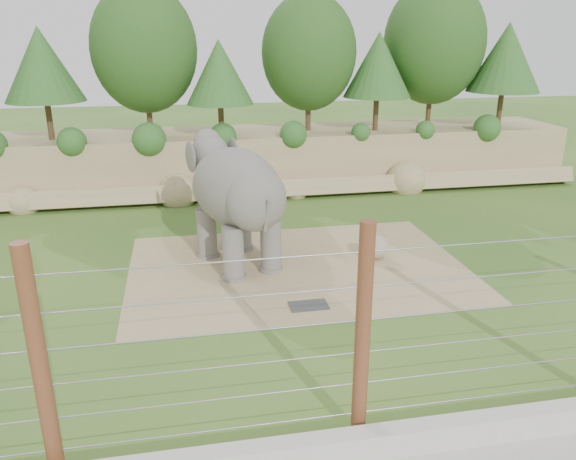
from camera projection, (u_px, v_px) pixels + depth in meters
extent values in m
plane|color=#376323|center=(303.00, 316.00, 14.05)|extent=(90.00, 90.00, 0.00)
cube|color=tan|center=(243.00, 159.00, 25.67)|extent=(30.00, 4.00, 2.50)
cube|color=tan|center=(249.00, 191.00, 23.84)|extent=(30.00, 1.37, 1.07)
cylinder|color=#3F2B19|center=(50.00, 120.00, 23.11)|extent=(0.24, 0.24, 1.58)
sphere|color=#244F1B|center=(42.00, 67.00, 22.40)|extent=(3.60, 3.60, 3.60)
cylinder|color=#3F2B19|center=(149.00, 112.00, 24.22)|extent=(0.24, 0.24, 1.92)
sphere|color=#244F1B|center=(144.00, 49.00, 23.35)|extent=(4.40, 4.40, 4.40)
cylinder|color=#3F2B19|center=(221.00, 120.00, 23.73)|extent=(0.24, 0.24, 1.40)
sphere|color=#244F1B|center=(219.00, 74.00, 23.10)|extent=(3.20, 3.20, 3.20)
cylinder|color=#3F2B19|center=(308.00, 110.00, 25.30)|extent=(0.24, 0.24, 1.82)
sphere|color=#244F1B|center=(309.00, 53.00, 24.48)|extent=(4.16, 4.16, 4.16)
cylinder|color=#3F2B19|center=(376.00, 114.00, 25.33)|extent=(0.24, 0.24, 1.50)
sphere|color=#244F1B|center=(378.00, 67.00, 24.65)|extent=(3.44, 3.44, 3.44)
cylinder|color=#3F2B19|center=(429.00, 104.00, 26.70)|extent=(0.24, 0.24, 2.03)
sphere|color=#244F1B|center=(434.00, 43.00, 25.79)|extent=(4.64, 4.64, 4.64)
cylinder|color=#3F2B19|center=(500.00, 109.00, 26.19)|extent=(0.24, 0.24, 1.64)
sphere|color=#244F1B|center=(506.00, 59.00, 25.45)|extent=(3.76, 3.76, 3.76)
cube|color=tan|center=(298.00, 268.00, 16.91)|extent=(10.00, 7.00, 0.02)
cube|color=#262628|center=(309.00, 305.00, 14.52)|extent=(1.00, 0.60, 0.03)
sphere|color=gray|center=(376.00, 247.00, 17.49)|extent=(0.77, 0.77, 0.77)
cube|color=beige|center=(367.00, 444.00, 9.34)|extent=(26.00, 0.35, 0.50)
cylinder|color=#5F2B18|center=(40.00, 369.00, 8.33)|extent=(0.26, 0.26, 4.00)
cylinder|color=#5F2B18|center=(363.00, 336.00, 9.22)|extent=(0.26, 0.26, 4.00)
cylinder|color=gray|center=(359.00, 412.00, 9.72)|extent=(20.00, 0.02, 0.02)
cylinder|color=gray|center=(360.00, 383.00, 9.52)|extent=(20.00, 0.02, 0.02)
cylinder|color=gray|center=(362.00, 352.00, 9.32)|extent=(20.00, 0.02, 0.02)
cylinder|color=gray|center=(363.00, 320.00, 9.12)|extent=(20.00, 0.02, 0.02)
cylinder|color=gray|center=(365.00, 286.00, 8.92)|extent=(20.00, 0.02, 0.02)
cylinder|color=gray|center=(367.00, 251.00, 8.72)|extent=(20.00, 0.02, 0.02)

